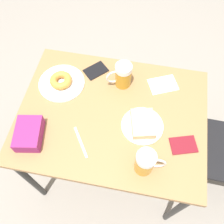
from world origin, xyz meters
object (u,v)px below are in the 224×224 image
at_px(fork, 81,142).
at_px(passport_far_edge, 96,71).
at_px(beer_mug_center, 146,162).
at_px(passport_near_edge, 183,145).
at_px(plate_with_donut, 61,82).
at_px(blue_pouch, 29,134).
at_px(napkin_folded, 163,85).
at_px(beer_mug_left, 123,75).
at_px(plate_with_cake, 143,124).

height_order(fork, passport_far_edge, passport_far_edge).
xyz_separation_m(beer_mug_center, passport_near_edge, (-0.14, 0.17, -0.07)).
xyz_separation_m(plate_with_donut, blue_pouch, (0.34, -0.06, 0.02)).
distance_m(beer_mug_center, napkin_folded, 0.49).
xyz_separation_m(beer_mug_left, fork, (0.39, -0.14, -0.07)).
bearing_deg(passport_far_edge, plate_with_cake, 45.50).
distance_m(beer_mug_left, fork, 0.42).
bearing_deg(beer_mug_left, napkin_folded, 98.31).
distance_m(plate_with_cake, plate_with_donut, 0.51).
distance_m(plate_with_donut, beer_mug_left, 0.34).
xyz_separation_m(plate_with_donut, passport_far_edge, (-0.12, 0.17, -0.01)).
xyz_separation_m(plate_with_donut, fork, (0.32, 0.19, -0.01)).
distance_m(fork, passport_far_edge, 0.45).
height_order(passport_near_edge, passport_far_edge, same).
distance_m(beer_mug_left, blue_pouch, 0.56).
bearing_deg(passport_far_edge, fork, 3.11).
xyz_separation_m(plate_with_cake, passport_near_edge, (0.06, 0.21, -0.02)).
relative_size(fork, passport_near_edge, 1.02).
xyz_separation_m(plate_with_cake, napkin_folded, (-0.28, 0.08, -0.02)).
xyz_separation_m(plate_with_cake, beer_mug_center, (0.21, 0.03, 0.05)).
bearing_deg(beer_mug_center, plate_with_donut, -127.31).
relative_size(beer_mug_left, napkin_folded, 0.81).
relative_size(beer_mug_center, napkin_folded, 0.81).
distance_m(plate_with_cake, blue_pouch, 0.56).
height_order(fork, passport_near_edge, passport_near_edge).
distance_m(plate_with_cake, passport_far_edge, 0.43).
bearing_deg(fork, passport_near_edge, 99.01).
height_order(plate_with_donut, passport_far_edge, plate_with_donut).
bearing_deg(blue_pouch, napkin_folded, 125.41).
height_order(plate_with_cake, beer_mug_left, beer_mug_left).
relative_size(plate_with_cake, beer_mug_left, 1.44).
xyz_separation_m(napkin_folded, fork, (0.42, -0.36, -0.00)).
height_order(plate_with_donut, napkin_folded, plate_with_donut).
xyz_separation_m(napkin_folded, passport_near_edge, (0.34, 0.13, 0.00)).
bearing_deg(passport_far_edge, napkin_folded, 86.14).
height_order(plate_with_cake, blue_pouch, blue_pouch).
relative_size(plate_with_cake, plate_with_donut, 0.83).
height_order(plate_with_donut, beer_mug_left, beer_mug_left).
height_order(beer_mug_center, passport_far_edge, beer_mug_center).
relative_size(beer_mug_left, fork, 0.98).
bearing_deg(fork, plate_with_cake, 116.72).
distance_m(plate_with_donut, blue_pouch, 0.34).
relative_size(fork, blue_pouch, 0.80).
bearing_deg(passport_near_edge, passport_far_edge, -125.36).
distance_m(passport_near_edge, blue_pouch, 0.75).
bearing_deg(beer_mug_left, passport_far_edge, -109.82).
bearing_deg(passport_far_edge, beer_mug_left, 70.18).
bearing_deg(plate_with_donut, fork, 30.72).
height_order(napkin_folded, fork, same).
bearing_deg(beer_mug_center, passport_near_edge, 129.66).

